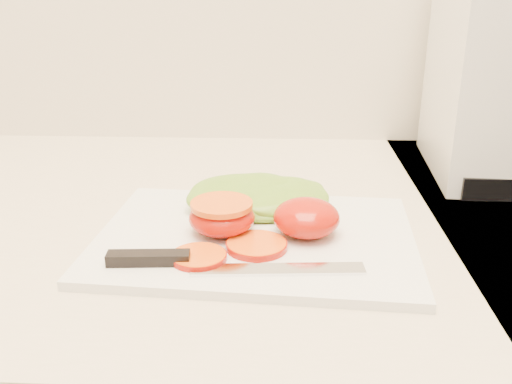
{
  "coord_description": "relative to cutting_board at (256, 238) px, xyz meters",
  "views": [
    {
      "loc": [
        -0.02,
        1.03,
        1.21
      ],
      "look_at": [
        -0.04,
        1.6,
        0.99
      ],
      "focal_mm": 40.0,
      "sensor_mm": 36.0,
      "label": 1
    }
  ],
  "objects": [
    {
      "name": "lettuce_leaf_1",
      "position": [
        0.03,
        0.07,
        0.02
      ],
      "size": [
        0.15,
        0.14,
        0.03
      ],
      "primitive_type": "ellipsoid",
      "rotation": [
        0.0,
        0.0,
        0.68
      ],
      "color": "#82A42B",
      "rests_on": "cutting_board"
    },
    {
      "name": "tomato_half_dome",
      "position": [
        0.05,
        0.0,
        0.02
      ],
      "size": [
        0.07,
        0.07,
        0.04
      ],
      "primitive_type": "ellipsoid",
      "color": "#B71709",
      "rests_on": "cutting_board"
    },
    {
      "name": "tomato_slice_0",
      "position": [
        0.0,
        -0.03,
        0.01
      ],
      "size": [
        0.06,
        0.06,
        0.01
      ],
      "primitive_type": "cylinder",
      "color": "orange",
      "rests_on": "cutting_board"
    },
    {
      "name": "lettuce_leaf_0",
      "position": [
        -0.01,
        0.07,
        0.02
      ],
      "size": [
        0.17,
        0.13,
        0.03
      ],
      "primitive_type": "ellipsoid",
      "rotation": [
        0.0,
        0.0,
        0.18
      ],
      "color": "#82A42B",
      "rests_on": "cutting_board"
    },
    {
      "name": "tomato_slice_1",
      "position": [
        -0.05,
        -0.06,
        0.01
      ],
      "size": [
        0.05,
        0.05,
        0.01
      ],
      "primitive_type": "cylinder",
      "color": "orange",
      "rests_on": "cutting_board"
    },
    {
      "name": "knife",
      "position": [
        -0.05,
        -0.08,
        0.01
      ],
      "size": [
        0.25,
        0.04,
        0.01
      ],
      "rotation": [
        0.0,
        0.0,
        0.07
      ],
      "color": "silver",
      "rests_on": "cutting_board"
    },
    {
      "name": "tomato_half_cut",
      "position": [
        -0.04,
        0.0,
        0.02
      ],
      "size": [
        0.07,
        0.07,
        0.04
      ],
      "color": "#B71709",
      "rests_on": "cutting_board"
    },
    {
      "name": "cutting_board",
      "position": [
        0.0,
        0.0,
        0.0
      ],
      "size": [
        0.36,
        0.27,
        0.01
      ],
      "primitive_type": "cube",
      "rotation": [
        0.0,
        0.0,
        -0.07
      ],
      "color": "white",
      "rests_on": "counter"
    }
  ]
}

